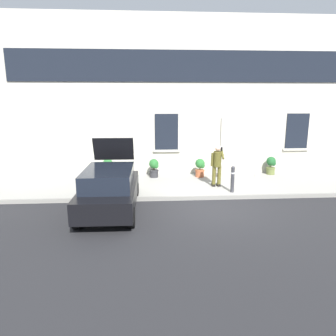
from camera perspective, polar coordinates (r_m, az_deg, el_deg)
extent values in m
plane|color=#232326|center=(10.97, 7.94, -7.33)|extent=(80.00, 80.00, 0.00)
cube|color=#99968E|center=(13.58, 5.60, -3.05)|extent=(24.00, 3.60, 0.15)
cube|color=gray|center=(11.82, 7.04, -5.45)|extent=(24.00, 0.12, 0.15)
cube|color=beige|center=(15.55, 4.39, 12.65)|extent=(24.00, 1.40, 7.50)
cube|color=#BCB7A8|center=(15.17, 4.56, 0.48)|extent=(24.00, 0.08, 1.10)
cube|color=#1E472D|center=(15.36, 11.77, 4.69)|extent=(1.00, 0.08, 2.10)
cube|color=#BCB7A8|center=(15.34, 11.80, 4.86)|extent=(1.16, 0.06, 2.24)
cube|color=black|center=(14.78, -0.28, 6.68)|extent=(1.10, 0.06, 1.70)
cube|color=#BCB7A8|center=(14.86, -0.26, 3.21)|extent=(1.30, 0.12, 0.10)
cube|color=black|center=(16.45, 22.73, 6.31)|extent=(1.10, 0.06, 1.70)
cube|color=#BCB7A8|center=(16.53, 22.51, 3.20)|extent=(1.30, 0.12, 0.10)
cube|color=black|center=(14.91, 4.90, 18.24)|extent=(16.80, 0.06, 1.40)
cube|color=#9E998E|center=(14.90, 12.30, -1.26)|extent=(1.73, 0.32, 0.16)
cube|color=#9E998E|center=(15.18, 11.98, -0.68)|extent=(1.73, 0.32, 0.32)
cube|color=#9E998E|center=(15.46, 11.68, -0.12)|extent=(1.73, 0.32, 0.48)
cube|color=black|center=(10.57, -10.67, -4.67)|extent=(1.79, 4.02, 0.64)
cube|color=black|center=(10.27, -10.92, -1.71)|extent=(1.57, 2.42, 0.56)
cube|color=black|center=(12.55, -9.45, -2.92)|extent=(1.66, 0.12, 0.20)
cube|color=yellow|center=(12.51, -9.48, -2.12)|extent=(0.52, 0.03, 0.12)
cube|color=#B21414|center=(12.55, -12.96, -1.00)|extent=(0.16, 0.04, 0.18)
cube|color=#B21414|center=(12.37, -6.05, -0.93)|extent=(0.16, 0.04, 0.18)
cube|color=black|center=(11.69, -10.02, 3.47)|extent=(1.49, 0.38, 0.87)
cylinder|color=black|center=(9.52, -16.50, -8.97)|extent=(0.21, 0.60, 0.60)
cylinder|color=black|center=(9.28, -6.79, -9.09)|extent=(0.21, 0.60, 0.60)
cylinder|color=black|center=(12.11, -13.50, -4.16)|extent=(0.21, 0.60, 0.60)
cylinder|color=black|center=(11.92, -5.95, -4.14)|extent=(0.21, 0.60, 0.60)
cylinder|color=#333338|center=(12.30, 11.82, -2.25)|extent=(0.14, 0.14, 0.95)
sphere|color=#333338|center=(12.19, 11.93, 0.00)|extent=(0.15, 0.15, 0.15)
cylinder|color=silver|center=(12.23, 11.88, -0.91)|extent=(0.15, 0.15, 0.06)
cylinder|color=#514C1E|center=(12.98, 8.47, -1.46)|extent=(0.15, 0.15, 0.82)
cube|color=black|center=(13.14, 8.36, -3.09)|extent=(0.12, 0.28, 0.10)
cylinder|color=#514C1E|center=(13.03, 9.41, -1.44)|extent=(0.15, 0.15, 0.82)
cube|color=black|center=(13.18, 9.29, -3.06)|extent=(0.12, 0.28, 0.10)
cylinder|color=#514C1E|center=(12.82, 9.08, 1.64)|extent=(0.34, 0.40, 0.65)
sphere|color=tan|center=(12.70, 9.20, 3.58)|extent=(0.22, 0.22, 0.22)
sphere|color=silver|center=(12.70, 9.20, 3.72)|extent=(0.21, 0.21, 0.21)
cylinder|color=#514C1E|center=(12.75, 8.14, 1.56)|extent=(0.09, 0.15, 0.57)
cylinder|color=#514C1E|center=(12.80, 10.01, 2.54)|extent=(0.09, 0.44, 0.40)
cube|color=black|center=(12.72, 9.87, 3.48)|extent=(0.07, 0.02, 0.15)
cylinder|color=beige|center=(14.85, -10.98, -0.89)|extent=(0.40, 0.40, 0.34)
cylinder|color=beige|center=(14.82, -11.01, -0.36)|extent=(0.44, 0.44, 0.05)
cylinder|color=#47331E|center=(14.78, -11.03, 0.21)|extent=(0.04, 0.04, 0.24)
sphere|color=#286B2D|center=(14.75, -11.06, 0.89)|extent=(0.44, 0.44, 0.44)
sphere|color=#286B2D|center=(14.71, -10.68, 0.47)|extent=(0.24, 0.24, 0.24)
cylinder|color=#2D2D30|center=(14.46, -2.62, -1.02)|extent=(0.40, 0.40, 0.34)
cylinder|color=#2D2D30|center=(14.43, -2.63, -0.48)|extent=(0.44, 0.44, 0.05)
cylinder|color=#47331E|center=(14.40, -2.63, 0.10)|extent=(0.04, 0.04, 0.24)
sphere|color=#286B2D|center=(14.36, -2.64, 0.80)|extent=(0.44, 0.44, 0.44)
sphere|color=#286B2D|center=(14.33, -2.23, 0.37)|extent=(0.24, 0.24, 0.24)
cylinder|color=#B25B38|center=(14.58, 5.88, -0.97)|extent=(0.40, 0.40, 0.34)
cylinder|color=#B25B38|center=(14.55, 5.90, -0.43)|extent=(0.44, 0.44, 0.05)
cylinder|color=#47331E|center=(14.51, 5.91, 0.14)|extent=(0.04, 0.04, 0.24)
sphere|color=#286B2D|center=(14.48, 5.93, 0.84)|extent=(0.44, 0.44, 0.44)
sphere|color=#286B2D|center=(14.47, 6.34, 0.42)|extent=(0.24, 0.24, 0.24)
cylinder|color=#606B38|center=(15.82, 18.39, -0.48)|extent=(0.40, 0.40, 0.34)
cylinder|color=#606B38|center=(15.79, 18.42, 0.01)|extent=(0.44, 0.44, 0.05)
cylinder|color=#47331E|center=(15.76, 18.46, 0.54)|extent=(0.04, 0.04, 0.24)
sphere|color=#1E5628|center=(15.72, 18.50, 1.19)|extent=(0.44, 0.44, 0.44)
sphere|color=#1E5628|center=(15.73, 18.88, 0.80)|extent=(0.24, 0.24, 0.24)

